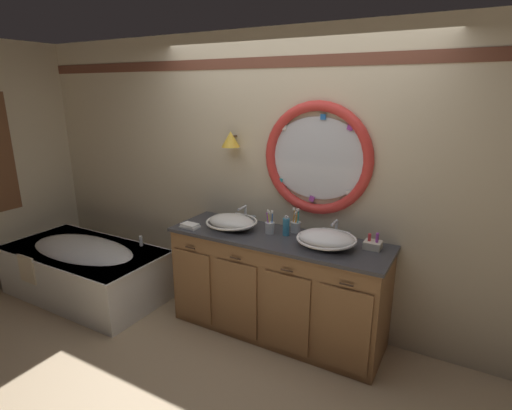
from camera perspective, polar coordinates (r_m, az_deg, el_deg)
ground_plane at (r=3.63m, az=0.09°, el=-19.26°), size 14.00×14.00×0.00m
back_wall_assembly at (r=3.56m, az=4.95°, el=3.40°), size 6.40×0.26×2.60m
vanity_counter at (r=3.57m, az=2.95°, el=-11.33°), size 1.90×0.62×0.91m
bathtub at (r=4.59m, az=-23.24°, el=-8.11°), size 1.71×0.88×0.63m
sink_basin_left at (r=3.54m, az=-3.49°, el=-2.41°), size 0.46×0.46×0.13m
sink_basin_right at (r=3.18m, az=10.00°, el=-4.79°), size 0.47×0.47×0.14m
faucet_set_left at (r=3.73m, az=-1.59°, el=-1.44°), size 0.22×0.15×0.16m
faucet_set_right at (r=3.38m, az=11.32°, el=-3.62°), size 0.24×0.15×0.16m
toothbrush_holder_left at (r=3.43m, az=1.97°, el=-3.15°), size 0.08×0.08×0.21m
toothbrush_holder_right at (r=3.48m, az=5.68°, el=-2.98°), size 0.09×0.09×0.22m
soap_dispenser at (r=3.39m, az=4.32°, el=-3.05°), size 0.06×0.06×0.18m
folded_hand_towel at (r=3.62m, az=-9.43°, el=-2.95°), size 0.16×0.11×0.04m
toiletry_basket at (r=3.24m, az=16.33°, el=-5.42°), size 0.13×0.12×0.13m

